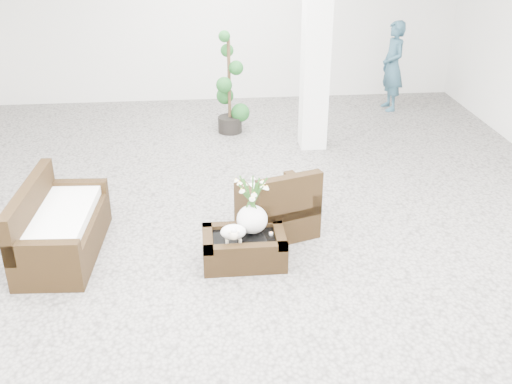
{
  "coord_description": "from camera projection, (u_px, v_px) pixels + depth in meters",
  "views": [
    {
      "loc": [
        -0.6,
        -6.22,
        3.62
      ],
      "look_at": [
        0.0,
        -0.1,
        0.62
      ],
      "focal_mm": 42.22,
      "sensor_mm": 36.0,
      "label": 1
    }
  ],
  "objects": [
    {
      "name": "tealight",
      "position": [
        271.0,
        233.0,
        6.58
      ],
      "size": [
        0.04,
        0.04,
        0.03
      ],
      "primitive_type": "cylinder",
      "color": "white",
      "rests_on": "coffee_table"
    },
    {
      "name": "armchair",
      "position": [
        277.0,
        199.0,
        7.13
      ],
      "size": [
        0.99,
        0.97,
        0.85
      ],
      "primitive_type": "cube",
      "rotation": [
        0.0,
        0.0,
        3.46
      ],
      "color": "#35230F",
      "rests_on": "ground"
    },
    {
      "name": "shopper",
      "position": [
        393.0,
        66.0,
        11.16
      ],
      "size": [
        0.44,
        0.63,
        1.65
      ],
      "primitive_type": "imported",
      "rotation": [
        0.0,
        0.0,
        -1.49
      ],
      "color": "#2D5164",
      "rests_on": "ground"
    },
    {
      "name": "coffee_table",
      "position": [
        244.0,
        249.0,
        6.61
      ],
      "size": [
        0.9,
        0.6,
        0.31
      ],
      "primitive_type": "cube",
      "color": "#35230F",
      "rests_on": "ground"
    },
    {
      "name": "loveseat",
      "position": [
        61.0,
        220.0,
        6.66
      ],
      "size": [
        0.85,
        1.62,
        0.84
      ],
      "primitive_type": "cube",
      "rotation": [
        0.0,
        0.0,
        1.51
      ],
      "color": "#35230F",
      "rests_on": "ground"
    },
    {
      "name": "topiary",
      "position": [
        229.0,
        84.0,
        10.02
      ],
      "size": [
        0.45,
        0.45,
        1.7
      ],
      "primitive_type": null,
      "color": "#16471A",
      "rests_on": "ground"
    },
    {
      "name": "column",
      "position": [
        316.0,
        37.0,
        9.05
      ],
      "size": [
        0.4,
        0.4,
        3.5
      ],
      "primitive_type": "cube",
      "color": "white",
      "rests_on": "ground"
    },
    {
      "name": "planter_narcissus",
      "position": [
        252.0,
        199.0,
        6.47
      ],
      "size": [
        0.44,
        0.44,
        0.8
      ],
      "primitive_type": null,
      "color": "white",
      "rests_on": "coffee_table"
    },
    {
      "name": "sheep_figurine",
      "position": [
        233.0,
        234.0,
        6.4
      ],
      "size": [
        0.28,
        0.23,
        0.21
      ],
      "primitive_type": "ellipsoid",
      "color": "white",
      "rests_on": "coffee_table"
    },
    {
      "name": "ground",
      "position": [
        255.0,
        235.0,
        7.21
      ],
      "size": [
        11.0,
        11.0,
        0.0
      ],
      "primitive_type": "plane",
      "color": "gray",
      "rests_on": "ground"
    }
  ]
}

